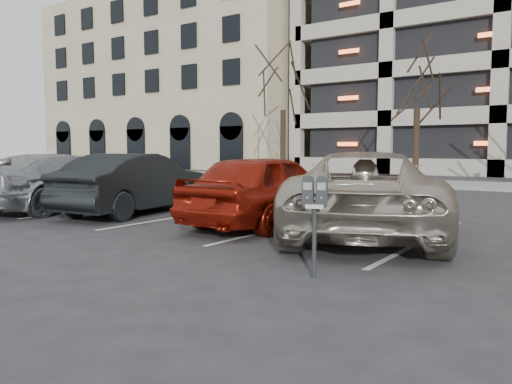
{
  "coord_description": "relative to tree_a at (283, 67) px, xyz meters",
  "views": [
    {
      "loc": [
        3.92,
        -6.45,
        1.61
      ],
      "look_at": [
        -0.09,
        -0.69,
        1.0
      ],
      "focal_mm": 35.0,
      "sensor_mm": 36.0,
      "label": 1
    }
  ],
  "objects": [
    {
      "name": "parking_meter",
      "position": [
        11.02,
        -17.03,
        -4.85
      ],
      "size": [
        0.34,
        0.23,
        1.25
      ],
      "rotation": [
        0.0,
        0.0,
        0.4
      ],
      "color": "black",
      "rests_on": "ground"
    },
    {
      "name": "car_silver",
      "position": [
        2.18,
        -14.57,
        -5.08
      ],
      "size": [
        2.82,
        5.32,
        1.47
      ],
      "primitive_type": "imported",
      "rotation": [
        0.0,
        0.0,
        3.3
      ],
      "color": "#929599",
      "rests_on": "ground"
    },
    {
      "name": "car_dark",
      "position": [
        4.42,
        -14.0,
        -5.07
      ],
      "size": [
        2.23,
        4.69,
        1.48
      ],
      "primitive_type": "imported",
      "rotation": [
        0.0,
        0.0,
        3.29
      ],
      "color": "black",
      "rests_on": "ground"
    },
    {
      "name": "tree_a",
      "position": [
        0.0,
        0.0,
        0.0
      ],
      "size": [
        3.54,
        3.54,
        8.05
      ],
      "color": "black",
      "rests_on": "ground"
    },
    {
      "name": "sidewalk",
      "position": [
        10.0,
        0.0,
        -5.75
      ],
      "size": [
        80.0,
        4.0,
        0.12
      ],
      "primitive_type": "cube",
      "color": "gray",
      "rests_on": "ground"
    },
    {
      "name": "ground",
      "position": [
        10.0,
        -16.0,
        -5.81
      ],
      "size": [
        140.0,
        140.0,
        0.0
      ],
      "primitive_type": "plane",
      "color": "#28282B",
      "rests_on": "ground"
    },
    {
      "name": "suv_silver",
      "position": [
        10.29,
        -13.69,
        -5.04
      ],
      "size": [
        4.47,
        6.14,
        1.56
      ],
      "rotation": [
        0.0,
        0.0,
        3.52
      ],
      "color": "#BEB3A2",
      "rests_on": "ground"
    },
    {
      "name": "car_red",
      "position": [
        8.15,
        -13.74,
        -5.05
      ],
      "size": [
        1.9,
        4.5,
        1.52
      ],
      "primitive_type": "imported",
      "rotation": [
        0.0,
        0.0,
        3.17
      ],
      "color": "maroon",
      "rests_on": "ground"
    },
    {
      "name": "office_building",
      "position": [
        -18.0,
        13.92,
        1.68
      ],
      "size": [
        26.0,
        16.2,
        15.0
      ],
      "color": "tan",
      "rests_on": "ground"
    },
    {
      "name": "stall_lines",
      "position": [
        8.6,
        -13.7,
        -5.81
      ],
      "size": [
        16.9,
        5.2,
        0.0
      ],
      "color": "silver",
      "rests_on": "ground"
    },
    {
      "name": "tree_b",
      "position": [
        7.0,
        0.0,
        -0.34
      ],
      "size": [
        3.34,
        3.34,
        7.58
      ],
      "color": "black",
      "rests_on": "ground"
    }
  ]
}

